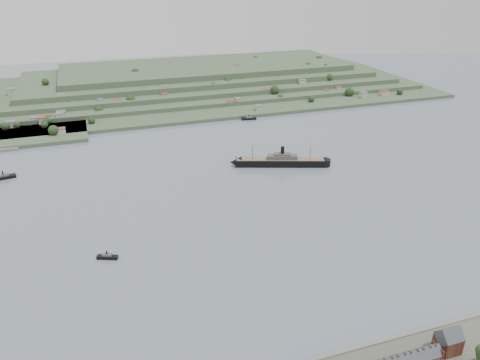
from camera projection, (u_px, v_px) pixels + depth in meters
name	position (u px, v px, depth m)	size (l,w,h in m)	color
ground	(268.00, 210.00, 361.14)	(1400.00, 1400.00, 0.00)	slate
gabled_building	(448.00, 340.00, 224.60)	(10.40, 10.18, 14.09)	#411C17
far_peninsula	(188.00, 83.00, 702.61)	(760.00, 309.00, 30.00)	#395035
steamship	(278.00, 161.00, 440.20)	(91.92, 39.97, 22.81)	black
tugboat	(107.00, 257.00, 301.05)	(13.80, 8.36, 6.05)	black
ferry_west	(4.00, 177.00, 413.73)	(20.78, 9.16, 7.54)	black
ferry_east	(249.00, 118.00, 573.02)	(18.42, 7.84, 6.69)	black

